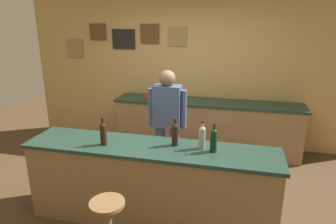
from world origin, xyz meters
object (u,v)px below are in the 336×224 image
object	(u,v)px
bar_stool	(108,223)
wine_glass_a	(154,93)
wine_bottle_d	(214,139)
wine_bottle_c	(202,137)
bartender	(167,121)
wine_bottle_b	(175,134)
coffee_mug	(147,96)
wine_bottle_a	(103,133)
wine_glass_b	(176,93)

from	to	relation	value
bar_stool	wine_glass_a	distance (m)	2.82
bar_stool	wine_bottle_d	size ratio (longest dim) A/B	2.22
wine_bottle_c	wine_glass_a	distance (m)	2.22
bartender	wine_bottle_b	xyz separation A→B (m)	(0.26, -0.72, 0.12)
wine_bottle_c	wine_glass_a	bearing A→B (deg)	119.27
wine_bottle_b	wine_glass_a	size ratio (longest dim) A/B	1.97
bar_stool	wine_bottle_c	bearing A→B (deg)	47.76
bartender	wine_glass_a	bearing A→B (deg)	113.96
bartender	wine_bottle_d	distance (m)	1.05
wine_bottle_d	coffee_mug	distance (m)	2.37
wine_bottle_b	coffee_mug	bearing A→B (deg)	115.71
wine_bottle_a	wine_glass_b	distance (m)	2.15
wine_glass_a	wine_bottle_a	bearing A→B (deg)	-89.24
wine_bottle_b	wine_bottle_d	size ratio (longest dim) A/B	1.00
wine_glass_a	coffee_mug	xyz separation A→B (m)	(-0.12, -0.02, -0.06)
coffee_mug	wine_bottle_b	bearing A→B (deg)	-64.29
wine_bottle_d	wine_bottle_b	bearing A→B (deg)	170.98
bar_stool	wine_bottle_b	size ratio (longest dim) A/B	2.22
wine_bottle_b	coffee_mug	size ratio (longest dim) A/B	2.45
bartender	wine_bottle_a	distance (m)	1.03
bar_stool	wine_bottle_b	xyz separation A→B (m)	(0.44, 0.83, 0.60)
wine_bottle_b	wine_glass_b	world-z (taller)	wine_bottle_b
bartender	wine_glass_a	size ratio (longest dim) A/B	10.45
wine_glass_b	wine_bottle_c	bearing A→B (deg)	-70.45
bar_stool	wine_bottle_a	distance (m)	0.95
wine_bottle_b	wine_glass_a	xyz separation A→B (m)	(-0.79, 1.92, -0.05)
wine_glass_b	coffee_mug	xyz separation A→B (m)	(-0.50, -0.07, -0.06)
wine_bottle_b	wine_bottle_a	bearing A→B (deg)	-167.93
bartender	wine_bottle_c	size ratio (longest dim) A/B	5.29
bar_stool	wine_glass_b	distance (m)	2.84
wine_bottle_b	wine_bottle_c	world-z (taller)	same
wine_bottle_c	wine_glass_a	world-z (taller)	wine_bottle_c
wine_bottle_c	coffee_mug	size ratio (longest dim) A/B	2.45
wine_bottle_a	wine_bottle_d	size ratio (longest dim) A/B	1.00
wine_bottle_a	wine_bottle_c	distance (m)	1.07
wine_bottle_a	wine_glass_b	size ratio (longest dim) A/B	1.97
wine_glass_a	wine_bottle_b	bearing A→B (deg)	-67.61
bar_stool	wine_bottle_b	bearing A→B (deg)	62.00
wine_glass_b	coffee_mug	size ratio (longest dim) A/B	1.24
wine_bottle_c	wine_bottle_d	bearing A→B (deg)	-21.01
bartender	wine_glass_b	bearing A→B (deg)	96.85
bartender	wine_glass_b	xyz separation A→B (m)	(-0.15, 1.24, 0.07)
wine_bottle_a	wine_bottle_c	size ratio (longest dim) A/B	1.00
wine_bottle_c	coffee_mug	world-z (taller)	wine_bottle_c
bar_stool	wine_bottle_c	distance (m)	1.25
wine_glass_a	coffee_mug	distance (m)	0.14
wine_glass_b	wine_glass_a	bearing A→B (deg)	-173.48
bar_stool	wine_bottle_c	size ratio (longest dim) A/B	2.22
bartender	wine_bottle_a	xyz separation A→B (m)	(-0.50, -0.89, 0.12)
wine_glass_a	wine_glass_b	distance (m)	0.38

